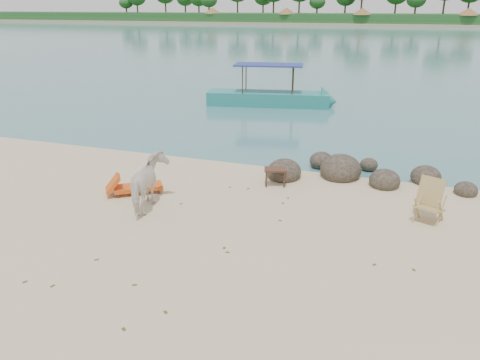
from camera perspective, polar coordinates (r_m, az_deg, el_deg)
The scene contains 10 objects.
water at distance 98.88m, azimuth 18.20°, elevation 16.50°, with size 400.00×400.00×0.00m, color #3D707B.
far_shore at distance 178.80m, azimuth 19.24°, elevation 17.75°, with size 420.00×90.00×1.40m, color tan.
far_scenery at distance 145.44m, azimuth 19.10°, elevation 18.63°, with size 420.00×18.00×9.50m.
boulders at distance 15.42m, azimuth 13.19°, elevation 0.83°, with size 6.28×2.83×0.99m.
cow at distance 12.77m, azimuth -10.99°, elevation -0.53°, with size 0.79×1.74×1.47m, color silver.
side_table at distance 14.37m, azimuth 4.32°, elevation 0.24°, with size 0.67×0.44×0.54m, color #321E14, non-canonical shape.
lounge_chair at distance 14.09m, azimuth -12.34°, elevation -0.65°, with size 1.76×0.62×0.53m, color #E54D1A, non-canonical shape.
deck_chair at distance 12.80m, azimuth 22.14°, elevation -2.63°, with size 0.69×0.76×1.08m, color tan, non-canonical shape.
boat_near at distance 26.50m, azimuth 3.50°, elevation 13.09°, with size 7.57×1.70×3.67m, color #237C78, non-canonical shape.
dead_leaves at distance 11.10m, azimuth -2.86°, elevation -7.64°, with size 7.50×7.05×0.00m.
Camera 1 is at (3.28, -8.69, 5.24)m, focal length 35.00 mm.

